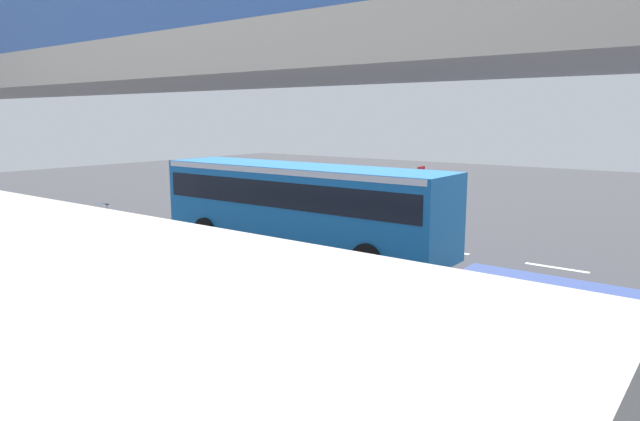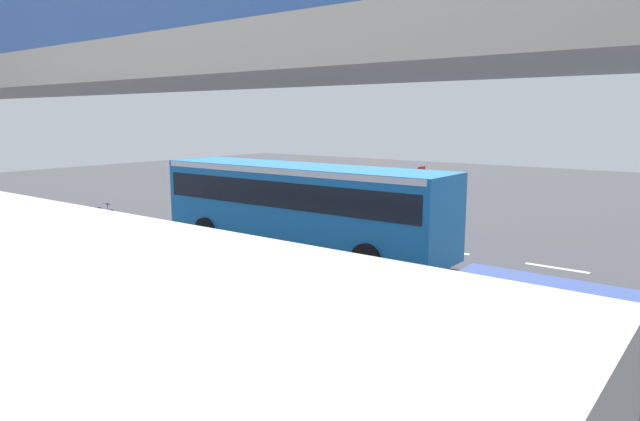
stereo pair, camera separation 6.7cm
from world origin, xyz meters
The scene contains 13 objects.
ground centered at (0.00, 0.00, 0.00)m, with size 80.00×80.00×0.00m, color #38383D.
city_bus centered at (0.10, 0.93, 1.88)m, with size 11.54×2.85×3.15m.
parked_van centered at (-10.98, 7.16, 1.18)m, with size 4.80×2.17×2.05m.
bicycle_orange centered at (10.86, 5.33, 0.37)m, with size 1.77×0.44×0.96m.
bicycle_red centered at (9.82, 3.65, 0.37)m, with size 1.77×0.44×0.96m.
bicycle_blue centered at (10.63, 2.20, 0.37)m, with size 1.77×0.44×0.96m.
pedestrian centered at (7.60, 0.22, 0.89)m, with size 0.38×0.38×1.79m.
traffic_sign centered at (-1.66, -4.98, 1.89)m, with size 0.08×0.60×2.80m.
lane_dash_leftmost centered at (-8.00, -2.36, 0.00)m, with size 2.00×0.20×0.01m, color silver.
lane_dash_left centered at (-4.00, -2.36, 0.00)m, with size 2.00×0.20×0.01m, color silver.
lane_dash_centre centered at (0.00, -2.36, 0.00)m, with size 2.00×0.20×0.01m, color silver.
lane_dash_right centered at (4.00, -2.36, 0.00)m, with size 2.00×0.20×0.01m, color silver.
lane_dash_rightmost centered at (8.00, -2.36, 0.00)m, with size 2.00×0.20×0.01m, color silver.
Camera 1 is at (-12.66, 16.54, 4.87)m, focal length 31.73 mm.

